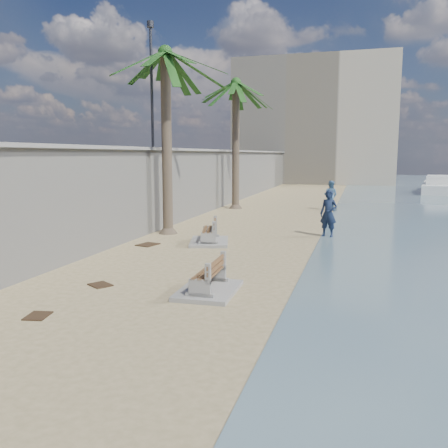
{
  "coord_description": "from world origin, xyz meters",
  "views": [
    {
      "loc": [
        3.49,
        -6.8,
        3.32
      ],
      "look_at": [
        -0.5,
        7.0,
        1.2
      ],
      "focal_mm": 38.0,
      "sensor_mm": 36.0,
      "label": 1
    }
  ],
  "objects_px": {
    "person_a": "(329,210)",
    "person_b": "(331,194)",
    "bench_near": "(208,278)",
    "bench_far": "(209,233)",
    "palm_back": "(236,85)",
    "palm_mid": "(165,55)",
    "yacht_far": "(439,188)"
  },
  "relations": [
    {
      "from": "person_b",
      "to": "yacht_far",
      "type": "height_order",
      "value": "person_b"
    },
    {
      "from": "bench_far",
      "to": "person_b",
      "type": "height_order",
      "value": "person_b"
    },
    {
      "from": "person_a",
      "to": "palm_mid",
      "type": "bearing_deg",
      "value": -155.17
    },
    {
      "from": "person_b",
      "to": "bench_far",
      "type": "bearing_deg",
      "value": 92.94
    },
    {
      "from": "person_a",
      "to": "bench_far",
      "type": "bearing_deg",
      "value": -131.84
    },
    {
      "from": "palm_mid",
      "to": "yacht_far",
      "type": "distance_m",
      "value": 31.55
    },
    {
      "from": "bench_near",
      "to": "person_b",
      "type": "bearing_deg",
      "value": 84.62
    },
    {
      "from": "person_b",
      "to": "yacht_far",
      "type": "distance_m",
      "value": 18.68
    },
    {
      "from": "bench_far",
      "to": "person_b",
      "type": "bearing_deg",
      "value": 73.11
    },
    {
      "from": "palm_mid",
      "to": "palm_back",
      "type": "distance_m",
      "value": 9.88
    },
    {
      "from": "bench_far",
      "to": "palm_back",
      "type": "height_order",
      "value": "palm_back"
    },
    {
      "from": "bench_far",
      "to": "person_b",
      "type": "xyz_separation_m",
      "value": [
        3.68,
        12.14,
        0.6
      ]
    },
    {
      "from": "person_a",
      "to": "person_b",
      "type": "distance_m",
      "value": 9.51
    },
    {
      "from": "palm_back",
      "to": "palm_mid",
      "type": "bearing_deg",
      "value": -92.02
    },
    {
      "from": "bench_far",
      "to": "yacht_far",
      "type": "xyz_separation_m",
      "value": [
        12.03,
        28.84,
        -0.02
      ]
    },
    {
      "from": "person_a",
      "to": "person_b",
      "type": "relative_size",
      "value": 1.11
    },
    {
      "from": "bench_near",
      "to": "palm_mid",
      "type": "bearing_deg",
      "value": 119.06
    },
    {
      "from": "palm_mid",
      "to": "palm_back",
      "type": "bearing_deg",
      "value": 87.98
    },
    {
      "from": "person_b",
      "to": "yacht_far",
      "type": "relative_size",
      "value": 0.22
    },
    {
      "from": "palm_back",
      "to": "person_a",
      "type": "height_order",
      "value": "palm_back"
    },
    {
      "from": "bench_near",
      "to": "yacht_far",
      "type": "bearing_deg",
      "value": 73.93
    },
    {
      "from": "bench_near",
      "to": "palm_mid",
      "type": "relative_size",
      "value": 0.24
    },
    {
      "from": "palm_mid",
      "to": "palm_back",
      "type": "xyz_separation_m",
      "value": [
        0.35,
        9.87,
        0.17
      ]
    },
    {
      "from": "palm_mid",
      "to": "person_b",
      "type": "height_order",
      "value": "palm_mid"
    },
    {
      "from": "bench_far",
      "to": "palm_mid",
      "type": "height_order",
      "value": "palm_mid"
    },
    {
      "from": "person_a",
      "to": "bench_near",
      "type": "bearing_deg",
      "value": -88.36
    },
    {
      "from": "bench_far",
      "to": "person_a",
      "type": "bearing_deg",
      "value": 32.23
    },
    {
      "from": "bench_far",
      "to": "palm_mid",
      "type": "xyz_separation_m",
      "value": [
        -2.35,
        1.62,
        6.88
      ]
    },
    {
      "from": "palm_back",
      "to": "yacht_far",
      "type": "height_order",
      "value": "palm_back"
    },
    {
      "from": "bench_near",
      "to": "person_b",
      "type": "xyz_separation_m",
      "value": [
        1.72,
        18.27,
        0.63
      ]
    },
    {
      "from": "palm_back",
      "to": "person_b",
      "type": "height_order",
      "value": "palm_back"
    },
    {
      "from": "bench_near",
      "to": "bench_far",
      "type": "height_order",
      "value": "bench_far"
    }
  ]
}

